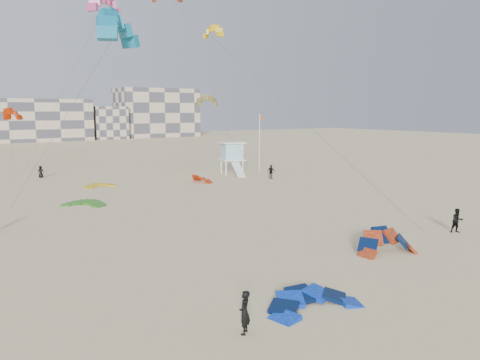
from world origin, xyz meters
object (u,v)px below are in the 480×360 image
lifeguard_tower_near (232,158)px  kite_ground_blue (313,307)px  kite_ground_orange (386,253)px  kitesurfer_main (245,312)px

lifeguard_tower_near → kite_ground_blue: bearing=-102.5°
kite_ground_blue → kite_ground_orange: bearing=26.5°
kitesurfer_main → lifeguard_tower_near: size_ratio=0.27×
kite_ground_blue → lifeguard_tower_near: lifeguard_tower_near is taller
kite_ground_blue → lifeguard_tower_near: 44.25m
kite_ground_blue → kitesurfer_main: kitesurfer_main is taller
kite_ground_orange → lifeguard_tower_near: lifeguard_tower_near is taller
kite_ground_orange → lifeguard_tower_near: size_ratio=0.58×
kitesurfer_main → kite_ground_blue: bearing=141.3°
kite_ground_orange → lifeguard_tower_near: 37.50m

